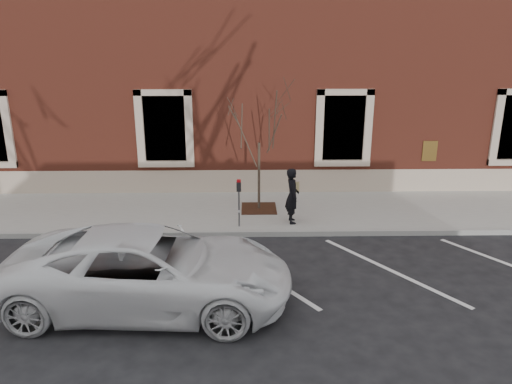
{
  "coord_description": "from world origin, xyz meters",
  "views": [
    {
      "loc": [
        -0.25,
        -13.04,
        5.56
      ],
      "look_at": [
        0.0,
        0.6,
        1.1
      ],
      "focal_mm": 35.0,
      "sensor_mm": 36.0,
      "label": 1
    }
  ],
  "objects_px": {
    "white_truck": "(150,270)",
    "parking_meter": "(239,194)",
    "sapling": "(259,124)",
    "man": "(292,196)"
  },
  "relations": [
    {
      "from": "man",
      "to": "white_truck",
      "type": "bearing_deg",
      "value": 137.22
    },
    {
      "from": "sapling",
      "to": "man",
      "type": "bearing_deg",
      "value": -50.98
    },
    {
      "from": "sapling",
      "to": "parking_meter",
      "type": "bearing_deg",
      "value": -112.35
    },
    {
      "from": "man",
      "to": "sapling",
      "type": "height_order",
      "value": "sapling"
    },
    {
      "from": "parking_meter",
      "to": "white_truck",
      "type": "bearing_deg",
      "value": -137.08
    },
    {
      "from": "man",
      "to": "sapling",
      "type": "bearing_deg",
      "value": 33.88
    },
    {
      "from": "parking_meter",
      "to": "sapling",
      "type": "relative_size",
      "value": 0.36
    },
    {
      "from": "white_truck",
      "to": "parking_meter",
      "type": "bearing_deg",
      "value": -21.01
    },
    {
      "from": "man",
      "to": "sapling",
      "type": "xyz_separation_m",
      "value": [
        -0.94,
        1.16,
        1.89
      ]
    },
    {
      "from": "white_truck",
      "to": "man",
      "type": "bearing_deg",
      "value": -34.64
    }
  ]
}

